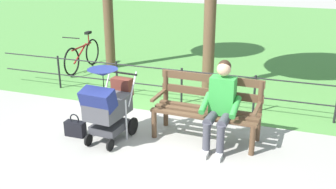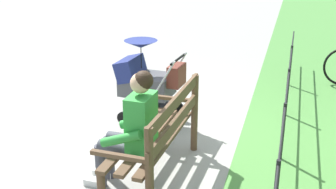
% 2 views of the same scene
% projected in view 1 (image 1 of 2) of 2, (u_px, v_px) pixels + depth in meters
% --- Properties ---
extents(ground_plane, '(60.00, 60.00, 0.00)m').
position_uv_depth(ground_plane, '(156.00, 132.00, 6.09)').
color(ground_plane, '#9E9B93').
extents(grass_lawn, '(40.00, 16.00, 0.01)m').
position_uv_depth(grass_lawn, '(243.00, 32.00, 13.87)').
color(grass_lawn, '#518E42').
rests_on(grass_lawn, ground).
extents(park_bench, '(1.62, 0.66, 0.96)m').
position_uv_depth(park_bench, '(208.00, 105.00, 5.76)').
color(park_bench, brown).
rests_on(park_bench, ground).
extents(person_on_bench, '(0.55, 0.74, 1.28)m').
position_uv_depth(person_on_bench, '(220.00, 103.00, 5.44)').
color(person_on_bench, '#42424C').
rests_on(person_on_bench, ground).
extents(stroller, '(0.57, 0.92, 1.15)m').
position_uv_depth(stroller, '(108.00, 104.00, 5.62)').
color(stroller, black).
rests_on(stroller, ground).
extents(handbag, '(0.32, 0.14, 0.37)m').
position_uv_depth(handbag, '(75.00, 128.00, 5.93)').
color(handbag, black).
rests_on(handbag, ground).
extents(park_fence, '(8.10, 0.04, 0.70)m').
position_uv_depth(park_fence, '(196.00, 84.00, 7.03)').
color(park_fence, black).
rests_on(park_fence, ground).
extents(bicycle, '(0.44, 1.66, 0.89)m').
position_uv_depth(bicycle, '(83.00, 55.00, 9.28)').
color(bicycle, black).
rests_on(bicycle, ground).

